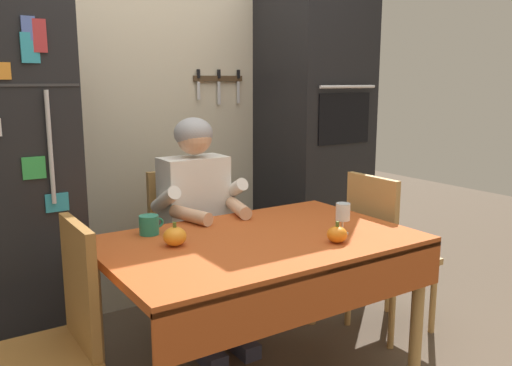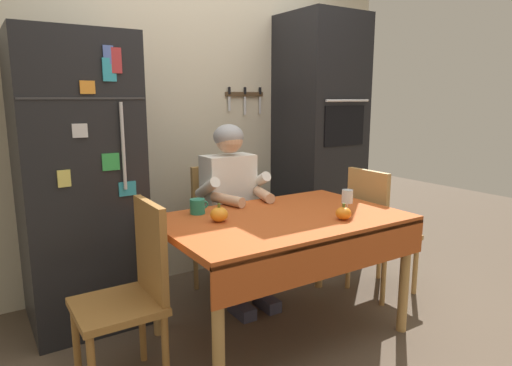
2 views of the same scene
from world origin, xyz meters
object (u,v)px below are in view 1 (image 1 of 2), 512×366
at_px(wall_oven, 313,138).
at_px(pumpkin_medium, 175,236).
at_px(chair_behind_person, 186,243).
at_px(chair_left_side, 55,336).
at_px(seated_person, 200,212).
at_px(wine_glass, 343,213).
at_px(chair_right_side, 383,247).
at_px(dining_table, 261,257).
at_px(pumpkin_large, 337,234).
at_px(coffee_mug, 149,225).

height_order(wall_oven, pumpkin_medium, wall_oven).
xyz_separation_m(chair_behind_person, chair_left_side, (-0.91, -0.77, 0.00)).
bearing_deg(seated_person, wine_glass, -64.48).
bearing_deg(chair_right_side, dining_table, -173.26).
distance_m(seated_person, pumpkin_large, 0.87).
height_order(seated_person, chair_right_side, seated_person).
relative_size(seated_person, pumpkin_large, 13.10).
distance_m(seated_person, coffee_mug, 0.48).
distance_m(chair_behind_person, coffee_mug, 0.66).
bearing_deg(chair_left_side, pumpkin_medium, 10.18).
bearing_deg(wine_glass, pumpkin_medium, 160.23).
distance_m(coffee_mug, pumpkin_large, 0.86).
bearing_deg(wall_oven, chair_behind_person, -172.90).
relative_size(seated_person, wine_glass, 8.59).
bearing_deg(coffee_mug, chair_left_side, -148.01).
xyz_separation_m(chair_right_side, wine_glass, (-0.54, -0.25, 0.33)).
height_order(wall_oven, seated_person, wall_oven).
relative_size(chair_right_side, pumpkin_large, 9.79).
xyz_separation_m(wall_oven, chair_right_side, (-0.15, -0.82, -0.54)).
bearing_deg(pumpkin_medium, dining_table, -18.43).
height_order(chair_behind_person, seated_person, seated_person).
bearing_deg(dining_table, pumpkin_medium, 161.57).
bearing_deg(chair_behind_person, chair_left_side, -139.76).
distance_m(chair_behind_person, pumpkin_medium, 0.81).
bearing_deg(dining_table, wine_glass, -21.10).
bearing_deg(chair_behind_person, chair_right_side, -37.47).
bearing_deg(chair_behind_person, dining_table, -90.40).
distance_m(wall_oven, seated_person, 1.14).
bearing_deg(wine_glass, coffee_mug, 147.22).
relative_size(chair_left_side, wine_glass, 6.42).
bearing_deg(chair_behind_person, coffee_mug, -131.46).
xyz_separation_m(wine_glass, pumpkin_large, (-0.11, -0.09, -0.06)).
distance_m(chair_behind_person, pumpkin_large, 1.08).
relative_size(wall_oven, coffee_mug, 17.86).
distance_m(chair_right_side, pumpkin_medium, 1.29).
relative_size(dining_table, pumpkin_medium, 13.39).
bearing_deg(wall_oven, chair_left_side, -155.31).
bearing_deg(chair_left_side, chair_right_side, 2.57).
xyz_separation_m(dining_table, seated_person, (0.01, 0.60, 0.08)).
height_order(dining_table, chair_behind_person, chair_behind_person).
relative_size(chair_behind_person, chair_left_side, 1.00).
bearing_deg(pumpkin_medium, coffee_mug, 96.41).
xyz_separation_m(chair_behind_person, seated_person, (-0.00, -0.19, 0.23)).
relative_size(coffee_mug, pumpkin_medium, 1.12).
distance_m(chair_behind_person, seated_person, 0.29).
distance_m(dining_table, seated_person, 0.61).
relative_size(pumpkin_large, pumpkin_medium, 0.91).
xyz_separation_m(wall_oven, coffee_mug, (-1.44, -0.58, -0.27)).
xyz_separation_m(wall_oven, dining_table, (-1.05, -0.92, -0.39)).
bearing_deg(chair_left_side, wall_oven, 24.69).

